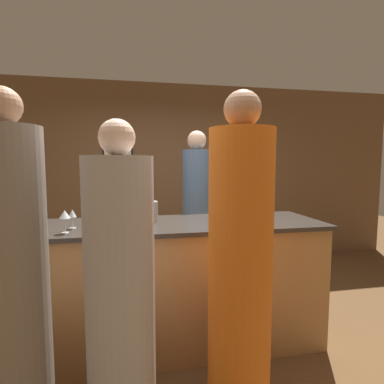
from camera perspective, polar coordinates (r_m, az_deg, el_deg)
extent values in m
plane|color=brown|center=(2.97, -2.53, -26.72)|extent=(14.00, 14.00, 0.00)
cube|color=brown|center=(4.69, -6.52, 3.18)|extent=(8.00, 0.06, 2.80)
cube|color=black|center=(4.64, -13.96, 7.36)|extent=(0.44, 0.02, 0.34)
cube|color=silver|center=(4.63, -13.97, 7.36)|extent=(0.39, 0.00, 0.29)
cube|color=#B27F4C|center=(2.73, -2.57, -17.39)|extent=(2.42, 0.73, 1.04)
cube|color=#332D28|center=(2.57, -2.63, -6.22)|extent=(2.48, 0.79, 0.04)
cylinder|color=#4C6B93|center=(3.52, 0.89, -6.23)|extent=(0.33, 0.33, 1.74)
sphere|color=beige|center=(3.46, 0.91, 9.82)|extent=(0.22, 0.22, 0.22)
cylinder|color=orange|center=(1.95, 9.12, -15.20)|extent=(0.40, 0.40, 1.79)
sphere|color=#A37556|center=(1.85, 9.59, 15.32)|extent=(0.22, 0.22, 0.22)
cylinder|color=gray|center=(1.93, -30.96, -16.41)|extent=(0.37, 0.37, 1.77)
sphere|color=#A37556|center=(1.82, -32.49, 13.71)|extent=(0.19, 0.19, 0.19)
cylinder|color=#B2B2B7|center=(1.84, -13.44, -19.41)|extent=(0.39, 0.39, 1.62)
sphere|color=beige|center=(1.68, -14.13, 10.07)|extent=(0.20, 0.20, 0.20)
cylinder|color=black|center=(2.23, -8.33, -4.50)|extent=(0.07, 0.07, 0.24)
cylinder|color=black|center=(2.20, -8.38, -0.43)|extent=(0.03, 0.03, 0.08)
cylinder|color=#9E9993|center=(2.63, -8.54, -3.67)|extent=(0.19, 0.19, 0.17)
cylinder|color=silver|center=(2.45, 9.87, -6.37)|extent=(0.05, 0.05, 0.00)
cylinder|color=silver|center=(2.44, 9.89, -5.11)|extent=(0.01, 0.01, 0.10)
cone|color=silver|center=(2.43, 9.92, -3.17)|extent=(0.08, 0.08, 0.06)
cylinder|color=silver|center=(2.51, -21.75, -6.41)|extent=(0.05, 0.05, 0.00)
cylinder|color=silver|center=(2.50, -21.78, -5.42)|extent=(0.01, 0.01, 0.08)
cone|color=silver|center=(2.49, -21.84, -3.79)|extent=(0.06, 0.06, 0.06)
cylinder|color=silver|center=(2.36, -22.97, -7.16)|extent=(0.05, 0.05, 0.00)
cylinder|color=silver|center=(2.35, -23.01, -5.87)|extent=(0.01, 0.01, 0.10)
cone|color=silver|center=(2.34, -23.09, -3.93)|extent=(0.08, 0.08, 0.06)
cylinder|color=silver|center=(2.27, -12.03, -7.37)|extent=(0.05, 0.05, 0.00)
cylinder|color=silver|center=(2.26, -12.05, -6.35)|extent=(0.01, 0.01, 0.08)
cone|color=silver|center=(2.24, -12.08, -4.51)|extent=(0.08, 0.08, 0.07)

